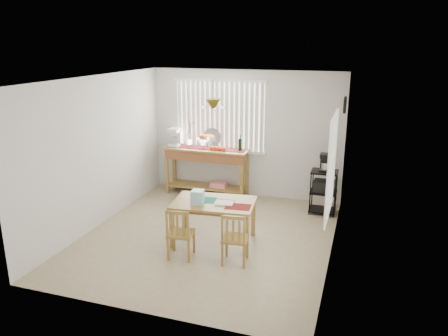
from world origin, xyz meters
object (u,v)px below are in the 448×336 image
(cart_items, at_px, (325,163))
(chair_left, at_px, (180,234))
(dining_table, at_px, (214,206))
(sideboard, at_px, (207,160))
(wire_cart, at_px, (324,188))
(chair_right, at_px, (235,239))

(cart_items, height_order, chair_left, cart_items)
(dining_table, xyz_separation_m, chair_left, (-0.29, -0.68, -0.22))
(sideboard, bearing_deg, cart_items, -7.18)
(wire_cart, distance_m, chair_left, 3.09)
(wire_cart, relative_size, chair_left, 1.03)
(dining_table, bearing_deg, wire_cart, 49.53)
(chair_right, bearing_deg, cart_items, 67.16)
(wire_cart, height_order, chair_right, wire_cart)
(wire_cart, height_order, dining_table, wire_cart)
(dining_table, bearing_deg, cart_items, 49.67)
(sideboard, xyz_separation_m, wire_cart, (2.45, -0.32, -0.25))
(wire_cart, xyz_separation_m, chair_left, (-1.84, -2.48, -0.10))
(cart_items, bearing_deg, dining_table, -130.33)
(wire_cart, xyz_separation_m, chair_right, (-1.01, -2.40, -0.11))
(cart_items, relative_size, chair_left, 0.42)
(wire_cart, distance_m, cart_items, 0.49)
(chair_left, relative_size, chair_right, 1.00)
(sideboard, relative_size, chair_right, 2.21)
(dining_table, distance_m, chair_left, 0.77)
(sideboard, xyz_separation_m, cart_items, (2.45, -0.31, 0.24))
(sideboard, distance_m, dining_table, 2.31)
(sideboard, height_order, dining_table, sideboard)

